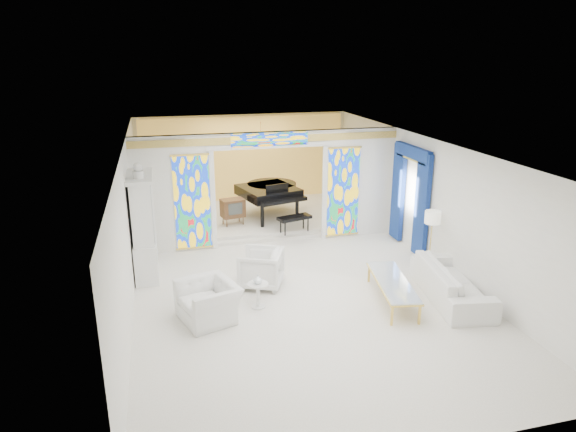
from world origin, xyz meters
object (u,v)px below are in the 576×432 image
object	(u,v)px
grand_piano	(271,191)
armchair_right	(261,268)
sofa	(452,282)
coffee_table	(393,282)
tv_console	(233,208)
armchair_left	(208,301)
china_cabinet	(144,227)

from	to	relation	value
grand_piano	armchair_right	bearing A→B (deg)	-120.49
sofa	armchair_right	bearing A→B (deg)	76.64
grand_piano	coffee_table	bearing A→B (deg)	-92.84
armchair_right	coffee_table	distance (m)	2.85
armchair_right	tv_console	bearing A→B (deg)	-156.09
grand_piano	tv_console	bearing A→B (deg)	-171.90
sofa	coffee_table	bearing A→B (deg)	92.34
coffee_table	tv_console	world-z (taller)	tv_console
sofa	grand_piano	bearing A→B (deg)	32.46
armchair_left	coffee_table	bearing A→B (deg)	68.78
coffee_table	china_cabinet	bearing A→B (deg)	151.68
china_cabinet	sofa	world-z (taller)	china_cabinet
coffee_table	armchair_left	bearing A→B (deg)	176.74
armchair_right	china_cabinet	bearing A→B (deg)	-93.20
china_cabinet	grand_piano	distance (m)	4.83
china_cabinet	tv_console	world-z (taller)	china_cabinet
armchair_right	tv_console	world-z (taller)	tv_console
china_cabinet	tv_console	bearing A→B (deg)	47.66
armchair_left	coffee_table	xyz separation A→B (m)	(3.75, -0.21, 0.06)
china_cabinet	coffee_table	xyz separation A→B (m)	(4.90, -2.64, -0.74)
armchair_left	sofa	world-z (taller)	armchair_left
armchair_left	tv_console	bearing A→B (deg)	148.19
armchair_left	grand_piano	bearing A→B (deg)	138.02
china_cabinet	armchair_right	bearing A→B (deg)	-26.67
sofa	coffee_table	distance (m)	1.28
china_cabinet	tv_console	distance (m)	3.60
coffee_table	sofa	bearing A→B (deg)	-7.22
coffee_table	tv_console	xyz separation A→B (m)	(-2.50, 5.28, 0.24)
grand_piano	tv_console	world-z (taller)	grand_piano
sofa	coffee_table	xyz separation A→B (m)	(-1.27, 0.16, 0.06)
armchair_right	coffee_table	size ratio (longest dim) A/B	0.42
armchair_left	tv_console	xyz separation A→B (m)	(1.25, 5.06, 0.30)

